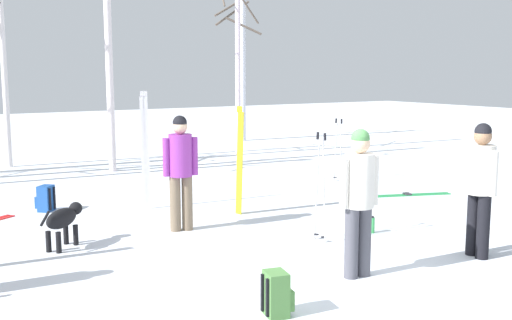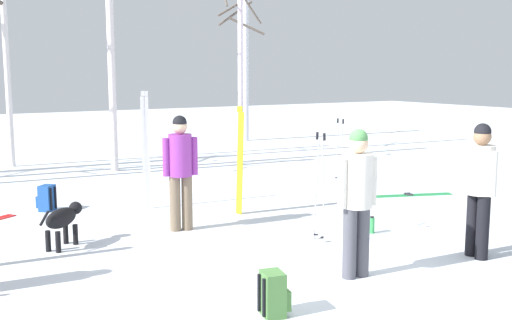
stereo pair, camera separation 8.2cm
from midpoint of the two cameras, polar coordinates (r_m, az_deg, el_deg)
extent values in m
plane|color=white|center=(7.29, 4.26, -10.57)|extent=(60.00, 60.00, 0.00)
cylinder|color=#72604C|center=(9.13, -7.79, -4.07)|extent=(0.16, 0.16, 0.82)
cylinder|color=#72604C|center=(9.17, -6.68, -4.00)|extent=(0.16, 0.16, 0.82)
cylinder|color=purple|center=(9.02, -7.32, 0.44)|extent=(0.34, 0.34, 0.62)
sphere|color=beige|center=(8.97, -7.37, 3.09)|extent=(0.22, 0.22, 0.22)
sphere|color=black|center=(8.97, -7.38, 3.48)|extent=(0.21, 0.21, 0.21)
cylinder|color=purple|center=(8.99, -8.63, 0.25)|extent=(0.10, 0.10, 0.56)
cylinder|color=purple|center=(9.07, -6.02, 0.37)|extent=(0.10, 0.10, 0.56)
cylinder|color=black|center=(8.23, 20.16, -5.89)|extent=(0.16, 0.16, 0.82)
cylinder|color=black|center=(8.36, 19.31, -5.63)|extent=(0.16, 0.16, 0.82)
cylinder|color=silver|center=(8.16, 19.98, -0.84)|extent=(0.34, 0.34, 0.62)
sphere|color=#997051|center=(8.10, 20.12, 2.09)|extent=(0.22, 0.22, 0.22)
sphere|color=black|center=(8.10, 20.15, 2.52)|extent=(0.21, 0.21, 0.21)
cylinder|color=silver|center=(8.01, 21.00, -1.20)|extent=(0.10, 0.10, 0.56)
cylinder|color=silver|center=(8.31, 18.98, -0.77)|extent=(0.10, 0.10, 0.56)
cylinder|color=#4C4C56|center=(7.11, 8.56, -7.67)|extent=(0.16, 0.16, 0.82)
cylinder|color=#4C4C56|center=(7.21, 9.72, -7.46)|extent=(0.16, 0.16, 0.82)
cylinder|color=silver|center=(7.00, 9.28, -1.89)|extent=(0.34, 0.34, 0.62)
sphere|color=beige|center=(6.94, 9.36, 1.52)|extent=(0.22, 0.22, 0.22)
sphere|color=#4C8C4C|center=(6.93, 9.38, 2.02)|extent=(0.21, 0.21, 0.21)
cylinder|color=silver|center=(6.88, 7.88, -2.21)|extent=(0.10, 0.10, 0.56)
cylinder|color=silver|center=(7.13, 10.63, -1.90)|extent=(0.10, 0.10, 0.56)
ellipsoid|color=black|center=(8.58, -17.95, -5.21)|extent=(0.60, 0.56, 0.26)
sphere|color=black|center=(8.83, -16.72, -4.34)|extent=(0.18, 0.18, 0.18)
ellipsoid|color=black|center=(8.89, -16.49, -4.38)|extent=(0.11, 0.11, 0.06)
cylinder|color=black|center=(8.29, -19.36, -5.18)|extent=(0.17, 0.15, 0.17)
cylinder|color=black|center=(8.84, -17.55, -6.60)|extent=(0.07, 0.07, 0.28)
cylinder|color=black|center=(8.76, -16.72, -6.71)|extent=(0.07, 0.07, 0.28)
cylinder|color=black|center=(8.54, -19.04, -7.20)|extent=(0.07, 0.07, 0.28)
cylinder|color=black|center=(8.45, -18.19, -7.32)|extent=(0.07, 0.07, 0.28)
cube|color=yellow|center=(10.03, -1.88, -0.32)|extent=(0.04, 0.14, 1.70)
cube|color=yellow|center=(9.93, -1.91, 4.76)|extent=(0.03, 0.06, 0.10)
cube|color=yellow|center=(9.99, -1.66, -0.36)|extent=(0.04, 0.14, 1.70)
cube|color=yellow|center=(9.89, -1.68, 4.74)|extent=(0.03, 0.06, 0.10)
cube|color=white|center=(10.57, -10.35, 0.62)|extent=(0.08, 0.04, 1.93)
cube|color=white|center=(10.49, -10.49, 6.07)|extent=(0.06, 0.03, 0.10)
cube|color=white|center=(10.57, -10.67, 0.61)|extent=(0.08, 0.04, 1.93)
cube|color=white|center=(10.48, -10.82, 6.06)|extent=(0.06, 0.03, 0.10)
cube|color=green|center=(11.95, 13.60, -3.25)|extent=(1.74, 0.70, 0.02)
cube|color=#333338|center=(11.97, 13.82, -3.13)|extent=(0.13, 0.10, 0.03)
cube|color=green|center=(12.04, 13.40, -3.15)|extent=(1.74, 0.70, 0.02)
cube|color=#333338|center=(12.06, 13.62, -3.04)|extent=(0.13, 0.10, 0.03)
cylinder|color=#B2B2BC|center=(13.22, 7.25, 0.73)|extent=(0.02, 0.09, 1.25)
cylinder|color=black|center=(13.15, 7.30, 3.65)|extent=(0.04, 0.04, 0.10)
cylinder|color=black|center=(13.30, 7.21, -1.64)|extent=(0.07, 0.07, 0.01)
cylinder|color=#B2B2BC|center=(13.08, 7.74, 0.65)|extent=(0.02, 0.09, 1.25)
cylinder|color=black|center=(13.01, 7.80, 3.59)|extent=(0.04, 0.04, 0.10)
cylinder|color=black|center=(13.17, 7.70, -1.75)|extent=(0.07, 0.07, 0.01)
cylinder|color=#B2B2BC|center=(8.57, 5.43, -2.79)|extent=(0.02, 0.11, 1.42)
cylinder|color=black|center=(8.46, 5.50, 2.27)|extent=(0.04, 0.04, 0.10)
cylinder|color=black|center=(8.72, 5.37, -6.93)|extent=(0.07, 0.07, 0.01)
cylinder|color=#B2B2BC|center=(8.45, 6.09, -2.97)|extent=(0.02, 0.11, 1.42)
cylinder|color=black|center=(8.33, 6.17, 2.17)|extent=(0.04, 0.04, 0.10)
cylinder|color=black|center=(8.59, 6.02, -7.16)|extent=(0.07, 0.07, 0.01)
cube|color=#4C7F3F|center=(6.06, 1.47, -12.36)|extent=(0.25, 0.30, 0.44)
cube|color=#4C7F3F|center=(6.12, 2.63, -12.79)|extent=(0.10, 0.20, 0.20)
cube|color=black|center=(5.96, 0.65, -12.72)|extent=(0.03, 0.04, 0.37)
cube|color=black|center=(6.08, 0.19, -12.27)|extent=(0.03, 0.04, 0.37)
cube|color=#1E4C99|center=(10.95, -19.19, -3.40)|extent=(0.32, 0.33, 0.44)
cube|color=#1E4C99|center=(11.03, -19.75, -3.69)|extent=(0.18, 0.18, 0.20)
cube|color=black|center=(10.95, -18.48, -3.36)|extent=(0.04, 0.04, 0.37)
cube|color=black|center=(10.83, -18.86, -3.51)|extent=(0.04, 0.04, 0.37)
cylinder|color=green|center=(9.15, 10.51, -6.01)|extent=(0.08, 0.08, 0.23)
cylinder|color=black|center=(9.12, 10.54, -5.24)|extent=(0.05, 0.05, 0.02)
cylinder|color=silver|center=(16.20, -22.79, 11.80)|extent=(0.14, 0.14, 7.04)
cylinder|color=silver|center=(14.73, -13.84, 13.08)|extent=(0.17, 0.17, 7.27)
cylinder|color=silver|center=(17.17, -1.84, 11.34)|extent=(0.15, 0.15, 6.52)
cylinder|color=brown|center=(16.83, -1.39, 14.71)|extent=(0.91, 0.24, 1.25)
cylinder|color=silver|center=(20.68, -1.39, 9.67)|extent=(0.21, 0.21, 5.68)
cylinder|color=brown|center=(21.32, -2.33, 13.51)|extent=(1.33, 0.10, 0.90)
cylinder|color=brown|center=(21.32, -2.46, 14.13)|extent=(1.34, 0.20, 0.76)
cylinder|color=brown|center=(20.15, -1.28, 12.38)|extent=(1.10, 0.59, 0.59)
camera|label=1|loc=(0.04, -90.25, -0.04)|focal=42.90mm
camera|label=2|loc=(0.04, 89.75, 0.04)|focal=42.90mm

